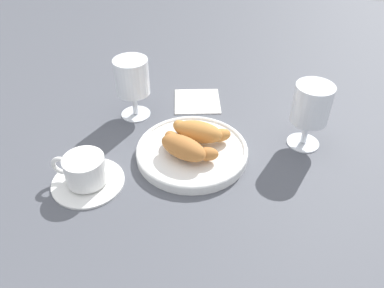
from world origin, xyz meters
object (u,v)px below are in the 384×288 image
at_px(juice_glass_right, 311,106).
at_px(folded_napkin, 197,101).
at_px(juice_glass_left, 132,79).
at_px(croissant_large, 186,147).
at_px(coffee_cup_near, 85,173).
at_px(croissant_small, 199,132).
at_px(pastry_plate, 192,151).

height_order(juice_glass_right, folded_napkin, juice_glass_right).
bearing_deg(juice_glass_left, croissant_large, -42.89).
bearing_deg(folded_napkin, croissant_large, -84.43).
bearing_deg(juice_glass_right, coffee_cup_near, -152.79).
bearing_deg(juice_glass_left, croissant_small, -27.86).
xyz_separation_m(juice_glass_left, juice_glass_right, (0.38, -0.03, 0.00)).
height_order(croissant_large, juice_glass_left, juice_glass_left).
bearing_deg(coffee_cup_near, juice_glass_right, 27.21).
relative_size(pastry_plate, juice_glass_right, 1.62).
bearing_deg(coffee_cup_near, folded_napkin, 65.12).
bearing_deg(pastry_plate, coffee_cup_near, -146.24).
xyz_separation_m(pastry_plate, juice_glass_right, (0.22, 0.09, 0.08)).
height_order(croissant_small, juice_glass_right, juice_glass_right).
xyz_separation_m(juice_glass_right, folded_napkin, (-0.25, 0.11, -0.09)).
bearing_deg(croissant_small, pastry_plate, -106.26).
bearing_deg(croissant_small, juice_glass_right, 15.15).
bearing_deg(folded_napkin, juice_glass_right, -24.20).
height_order(pastry_plate, croissant_small, croissant_small).
xyz_separation_m(coffee_cup_near, folded_napkin, (0.15, 0.32, -0.02)).
relative_size(croissant_small, folded_napkin, 1.24).
relative_size(croissant_large, croissant_small, 0.93).
bearing_deg(croissant_small, coffee_cup_near, -141.47).
relative_size(pastry_plate, coffee_cup_near, 1.67).
xyz_separation_m(croissant_large, folded_napkin, (-0.02, 0.22, -0.04)).
xyz_separation_m(croissant_small, folded_napkin, (-0.04, 0.17, -0.04)).
relative_size(juice_glass_left, juice_glass_right, 1.00).
relative_size(croissant_large, juice_glass_right, 0.90).
xyz_separation_m(pastry_plate, croissant_large, (-0.01, -0.02, 0.03)).
distance_m(pastry_plate, juice_glass_right, 0.25).
bearing_deg(juice_glass_left, juice_glass_right, -4.58).
xyz_separation_m(pastry_plate, croissant_small, (0.01, 0.03, 0.03)).
bearing_deg(croissant_large, juice_glass_left, 137.11).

